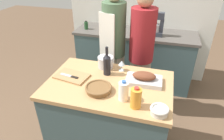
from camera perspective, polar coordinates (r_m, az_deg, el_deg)
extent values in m
cube|color=#3D565B|center=(2.24, -0.84, -14.00)|extent=(1.17, 0.76, 0.88)
cube|color=tan|center=(1.94, -0.94, -4.26)|extent=(1.21, 0.79, 0.04)
cube|color=#3D565B|center=(3.45, 6.21, 3.29)|extent=(1.87, 0.58, 0.88)
cube|color=#56514C|center=(3.26, 6.66, 10.44)|extent=(1.93, 0.60, 0.04)
cube|color=silver|center=(3.49, 8.07, 18.19)|extent=(2.43, 0.10, 2.55)
cube|color=#BCBCC1|center=(1.95, 9.06, -2.98)|extent=(0.35, 0.22, 0.04)
ellipsoid|color=brown|center=(1.92, 9.18, -1.67)|extent=(0.23, 0.13, 0.07)
cylinder|color=brown|center=(1.82, -3.86, -5.48)|extent=(0.22, 0.22, 0.04)
torus|color=brown|center=(1.80, -3.88, -4.93)|extent=(0.24, 0.24, 0.02)
cube|color=#AD7F51|center=(2.06, -11.43, -1.73)|extent=(0.36, 0.26, 0.02)
cylinder|color=#B7B7BC|center=(2.17, -1.85, 2.13)|extent=(0.16, 0.16, 0.11)
cylinder|color=#B7B7BC|center=(2.14, -1.88, 3.58)|extent=(0.17, 0.17, 0.01)
sphere|color=black|center=(2.13, -1.88, 4.01)|extent=(0.02, 0.02, 0.02)
cylinder|color=beige|center=(1.62, 13.34, -11.43)|extent=(0.14, 0.14, 0.05)
torus|color=beige|center=(1.61, 13.45, -10.76)|extent=(0.15, 0.15, 0.02)
cylinder|color=orange|center=(1.62, 6.85, -7.99)|extent=(0.09, 0.09, 0.17)
cylinder|color=red|center=(1.56, 7.06, -5.23)|extent=(0.04, 0.04, 0.02)
cylinder|color=white|center=(1.68, 3.30, -6.08)|extent=(0.08, 0.08, 0.17)
cylinder|color=#3360B2|center=(1.63, 3.40, -3.41)|extent=(0.04, 0.04, 0.02)
cylinder|color=black|center=(2.02, -1.44, 1.12)|extent=(0.08, 0.08, 0.19)
cone|color=black|center=(1.97, -1.48, 3.97)|extent=(0.08, 0.08, 0.04)
cylinder|color=black|center=(1.94, -1.50, 5.50)|extent=(0.03, 0.03, 0.08)
cylinder|color=silver|center=(2.13, 2.74, -0.03)|extent=(0.06, 0.06, 0.00)
cylinder|color=silver|center=(2.12, 2.77, 0.72)|extent=(0.01, 0.01, 0.06)
cone|color=silver|center=(2.09, 2.80, 2.05)|extent=(0.07, 0.07, 0.05)
cube|color=#B7B7BC|center=(2.06, -13.02, -1.41)|extent=(0.13, 0.05, 0.01)
cube|color=black|center=(2.01, -10.67, -2.05)|extent=(0.08, 0.04, 0.01)
cube|color=#333842|center=(3.15, 12.57, 10.14)|extent=(0.18, 0.14, 0.06)
cylinder|color=#B7B7BC|center=(3.12, 12.34, 11.70)|extent=(0.13, 0.13, 0.11)
cube|color=#333842|center=(3.10, 14.01, 12.17)|extent=(0.05, 0.08, 0.19)
cube|color=#333842|center=(3.07, 13.15, 14.86)|extent=(0.17, 0.08, 0.10)
cylinder|color=#234C28|center=(3.37, -7.39, 12.49)|extent=(0.06, 0.06, 0.12)
cylinder|color=black|center=(3.35, -7.47, 13.62)|extent=(0.03, 0.03, 0.02)
cylinder|color=#B28E2D|center=(3.36, -2.97, 13.18)|extent=(0.05, 0.05, 0.18)
cylinder|color=black|center=(3.33, -3.02, 14.82)|extent=(0.02, 0.02, 0.02)
cube|color=beige|center=(2.91, 0.49, -2.72)|extent=(0.29, 0.25, 0.82)
cylinder|color=#4C6B4C|center=(2.57, 0.56, 11.43)|extent=(0.30, 0.30, 0.68)
cube|color=silver|center=(2.54, -1.45, 6.43)|extent=(0.22, 0.11, 0.87)
cube|color=beige|center=(2.84, 7.57, -4.17)|extent=(0.29, 0.24, 0.80)
cylinder|color=maroon|center=(2.50, 8.71, 9.76)|extent=(0.31, 0.31, 0.67)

